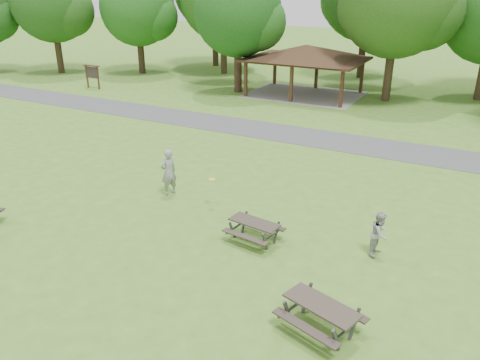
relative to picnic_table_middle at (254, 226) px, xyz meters
name	(u,v)px	position (x,y,z in m)	size (l,w,h in m)	color
ground	(154,254)	(-2.45, -2.29, -0.55)	(160.00, 160.00, 0.00)	#457421
asphalt_path	(307,137)	(-2.45, 11.71, -0.54)	(120.00, 3.20, 0.02)	#454447
pavilion	(306,54)	(-6.45, 21.71, 2.52)	(8.60, 7.01, 3.76)	#3A2415
notice_board	(92,72)	(-22.45, 15.71, 0.76)	(1.60, 0.30, 1.88)	#362013
tree_row_a	(53,4)	(-30.36, 19.73, 5.61)	(7.56, 7.20, 9.97)	black
tree_row_b	(138,10)	(-23.36, 23.23, 5.12)	(7.14, 6.80, 9.28)	black
tree_row_c	(224,0)	(-16.35, 26.73, 5.99)	(8.19, 7.80, 10.67)	#322216
tree_row_d	(239,15)	(-11.37, 20.23, 5.22)	(6.93, 6.60, 9.27)	black
tree_row_e	(399,2)	(-0.35, 22.73, 6.24)	(8.40, 8.00, 11.02)	#2E2114
picnic_table_middle	(254,226)	(0.00, 0.00, 0.00)	(1.87, 1.58, 0.74)	#2E2821
picnic_table_far	(321,311)	(3.42, -3.20, 0.06)	(2.25, 2.01, 0.82)	#312923
frisbee_in_flight	(212,179)	(-2.60, 1.59, 0.60)	(0.32, 0.32, 0.02)	yellow
frisbee_thrower	(169,172)	(-4.75, 1.75, 0.43)	(0.71, 0.47, 1.95)	gray
frisbee_catcher	(380,234)	(3.88, 1.10, 0.19)	(0.72, 0.56, 1.48)	#9E9EA0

